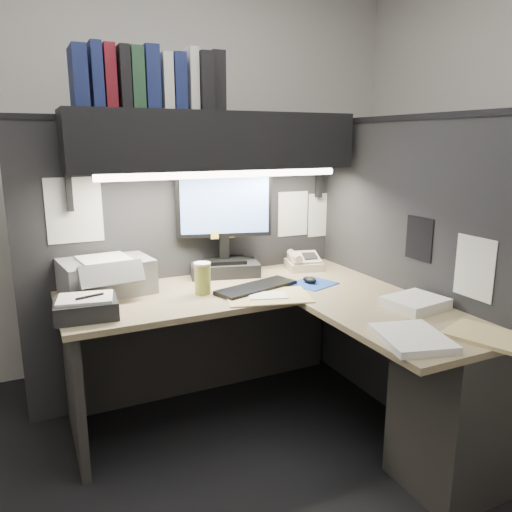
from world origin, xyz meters
name	(u,v)px	position (x,y,z in m)	size (l,w,h in m)	color
floor	(253,474)	(0.00, 0.00, 0.00)	(3.50, 3.50, 0.00)	black
wall_back	(157,164)	(0.00, 1.50, 1.35)	(3.50, 0.04, 2.70)	beige
partition_back	(191,262)	(0.03, 0.93, 0.80)	(1.90, 0.06, 1.60)	black
partition_right	(403,274)	(0.98, 0.18, 0.80)	(0.06, 1.50, 1.60)	black
desk	(334,368)	(0.43, 0.00, 0.44)	(1.70, 1.53, 0.73)	#9A8662
overhead_shelf	(214,141)	(0.12, 0.75, 1.50)	(1.55, 0.34, 0.30)	black
task_light_tube	(225,174)	(0.12, 0.61, 1.33)	(0.04, 0.04, 1.32)	white
monitor	(224,236)	(0.20, 0.82, 0.96)	(0.54, 0.33, 0.59)	black
keyboard	(256,288)	(0.24, 0.46, 0.74)	(0.46, 0.15, 0.02)	black
mousepad	(313,284)	(0.57, 0.43, 0.73)	(0.22, 0.20, 0.00)	#1B3E98
mouse	(310,280)	(0.56, 0.45, 0.75)	(0.06, 0.09, 0.03)	black
telephone	(303,262)	(0.69, 0.74, 0.77)	(0.20, 0.21, 0.08)	#C5B497
coffee_cup	(203,279)	(-0.04, 0.52, 0.81)	(0.08, 0.08, 0.16)	#B1A146
printer	(105,275)	(-0.48, 0.78, 0.82)	(0.44, 0.37, 0.18)	gray
notebook_stack	(86,308)	(-0.63, 0.42, 0.77)	(0.27, 0.23, 0.08)	black
open_folder	(268,296)	(0.23, 0.32, 0.73)	(0.42, 0.27, 0.01)	tan
paper_stack_a	(415,303)	(0.79, -0.12, 0.76)	(0.26, 0.22, 0.05)	white
paper_stack_b	(412,338)	(0.49, -0.43, 0.75)	(0.24, 0.30, 0.03)	white
manila_stack	(486,336)	(0.79, -0.53, 0.74)	(0.23, 0.29, 0.02)	tan
binder_row	(151,80)	(-0.20, 0.75, 1.79)	(0.74, 0.25, 0.30)	navy
pinned_papers	(279,224)	(0.42, 0.56, 1.05)	(1.76, 1.31, 0.51)	white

